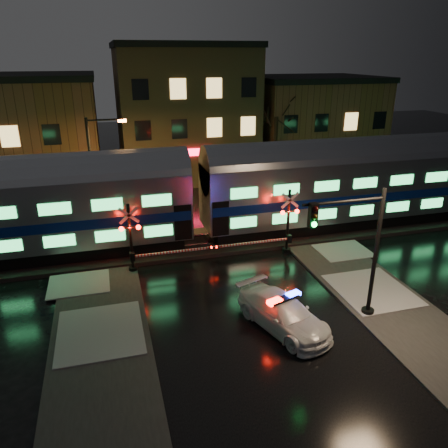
{
  "coord_description": "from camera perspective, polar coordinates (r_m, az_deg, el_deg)",
  "views": [
    {
      "loc": [
        -5.6,
        -19.27,
        11.04
      ],
      "look_at": [
        0.43,
        2.5,
        2.2
      ],
      "focal_mm": 35.0,
      "sensor_mm": 36.0,
      "label": 1
    }
  ],
  "objects": [
    {
      "name": "crossing_signal_left",
      "position": [
        23.58,
        -11.13,
        -2.66
      ],
      "size": [
        5.47,
        0.64,
        3.87
      ],
      "color": "black",
      "rests_on": "ground"
    },
    {
      "name": "ballast",
      "position": [
        27.19,
        -2.28,
        -2.32
      ],
      "size": [
        90.0,
        4.2,
        0.24
      ],
      "primitive_type": "cube",
      "color": "black",
      "rests_on": "ground"
    },
    {
      "name": "ground",
      "position": [
        22.9,
        0.64,
        -7.45
      ],
      "size": [
        120.0,
        120.0,
        0.0
      ],
      "primitive_type": "plane",
      "color": "black",
      "rests_on": "ground"
    },
    {
      "name": "train",
      "position": [
        25.93,
        -3.68,
        4.16
      ],
      "size": [
        51.0,
        3.12,
        5.92
      ],
      "color": "black",
      "rests_on": "ballast"
    },
    {
      "name": "sidewalk_left",
      "position": [
        17.25,
        -15.7,
        -19.13
      ],
      "size": [
        4.0,
        20.0,
        0.12
      ],
      "primitive_type": "cube",
      "color": "#2D2D2D",
      "rests_on": "ground"
    },
    {
      "name": "building_left",
      "position": [
        42.43,
        -25.77,
        10.43
      ],
      "size": [
        14.0,
        10.0,
        9.0
      ],
      "primitive_type": "cube",
      "color": "#583022",
      "rests_on": "ground"
    },
    {
      "name": "building_right",
      "position": [
        46.62,
        11.2,
        12.6
      ],
      "size": [
        12.0,
        10.0,
        8.5
      ],
      "primitive_type": "cube",
      "color": "#583022",
      "rests_on": "ground"
    },
    {
      "name": "crossing_signal_right",
      "position": [
        25.38,
        7.66,
        -0.63
      ],
      "size": [
        5.52,
        0.64,
        3.91
      ],
      "color": "black",
      "rests_on": "ground"
    },
    {
      "name": "police_car",
      "position": [
        19.16,
        7.73,
        -11.5
      ],
      "size": [
        3.38,
        5.15,
        1.55
      ],
      "rotation": [
        0.0,
        0.0,
        0.33
      ],
      "color": "white",
      "rests_on": "ground"
    },
    {
      "name": "sidewalk_right",
      "position": [
        21.05,
        23.23,
        -12.03
      ],
      "size": [
        4.0,
        20.0,
        0.12
      ],
      "primitive_type": "cube",
      "color": "#2D2D2D",
      "rests_on": "ground"
    },
    {
      "name": "traffic_light",
      "position": [
        19.22,
        16.98,
        -3.78
      ],
      "size": [
        3.86,
        0.7,
        5.97
      ],
      "rotation": [
        0.0,
        0.0,
        0.15
      ],
      "color": "black",
      "rests_on": "ground"
    },
    {
      "name": "streetlight",
      "position": [
        29.07,
        -16.41,
        7.06
      ],
      "size": [
        2.48,
        0.26,
        7.43
      ],
      "color": "black",
      "rests_on": "ground"
    },
    {
      "name": "building_mid",
      "position": [
        42.78,
        -5.29,
        14.18
      ],
      "size": [
        12.0,
        11.0,
        11.5
      ],
      "primitive_type": "cube",
      "color": "brown",
      "rests_on": "ground"
    }
  ]
}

